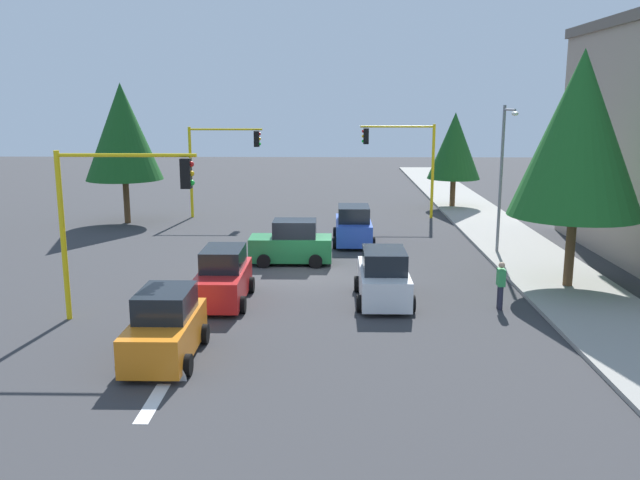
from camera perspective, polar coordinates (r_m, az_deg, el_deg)
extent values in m
plane|color=#353538|center=(28.19, -1.66, -2.96)|extent=(120.00, 120.00, 0.00)
cube|color=gray|center=(34.25, 16.60, -0.67)|extent=(80.00, 4.00, 0.15)
cube|color=silver|center=(17.13, -14.10, -13.35)|extent=(2.20, 0.36, 0.01)
cone|color=silver|center=(18.27, -13.03, -11.65)|extent=(0.01, 1.10, 1.10)
cylinder|color=yellow|center=(23.41, -21.12, 0.26)|extent=(0.18, 0.18, 5.64)
cylinder|color=yellow|center=(22.30, -16.23, 6.98)|extent=(0.12, 4.50, 0.12)
cube|color=black|center=(21.86, -11.38, 5.60)|extent=(0.36, 0.32, 0.96)
sphere|color=red|center=(21.80, -10.95, 6.39)|extent=(0.18, 0.18, 0.18)
sphere|color=yellow|center=(21.83, -10.92, 5.60)|extent=(0.18, 0.18, 0.18)
sphere|color=green|center=(21.86, -10.89, 4.82)|extent=(0.18, 0.18, 0.18)
cylinder|color=yellow|center=(41.90, 9.61, 5.78)|extent=(0.18, 0.18, 5.80)
cylinder|color=yellow|center=(41.44, 6.62, 9.61)|extent=(0.12, 4.50, 0.12)
cube|color=black|center=(41.33, 3.96, 8.85)|extent=(0.36, 0.32, 0.96)
sphere|color=red|center=(41.31, 3.71, 9.26)|extent=(0.18, 0.18, 0.18)
sphere|color=yellow|center=(41.32, 3.71, 8.85)|extent=(0.18, 0.18, 0.18)
sphere|color=green|center=(41.34, 3.70, 8.43)|extent=(0.18, 0.18, 0.18)
cylinder|color=yellow|center=(42.39, -10.98, 5.68)|extent=(0.18, 0.18, 5.62)
cylinder|color=yellow|center=(41.79, -8.07, 9.35)|extent=(0.12, 4.50, 0.12)
cube|color=black|center=(41.56, -5.44, 8.60)|extent=(0.36, 0.32, 0.96)
sphere|color=red|center=(41.52, -5.20, 9.01)|extent=(0.18, 0.18, 0.18)
sphere|color=yellow|center=(41.54, -5.19, 8.60)|extent=(0.18, 0.18, 0.18)
sphere|color=green|center=(41.56, -5.19, 8.19)|extent=(0.18, 0.18, 0.18)
cylinder|color=slate|center=(32.41, 15.19, 4.87)|extent=(0.14, 0.14, 7.00)
cylinder|color=slate|center=(31.33, 15.92, 10.66)|extent=(1.80, 0.10, 0.10)
ellipsoid|color=silver|center=(30.46, 16.33, 10.34)|extent=(0.56, 0.28, 0.20)
cylinder|color=brown|center=(27.42, 20.59, -0.82)|extent=(0.36, 0.36, 3.09)
cone|color=#1E6023|center=(26.86, 21.28, 8.46)|extent=(4.95, 4.95, 6.18)
cylinder|color=brown|center=(41.53, -16.21, 3.34)|extent=(0.36, 0.36, 2.81)
cone|color=#19511E|center=(41.17, -16.54, 8.88)|extent=(4.50, 4.50, 5.62)
cylinder|color=brown|center=(46.35, 11.27, 4.05)|extent=(0.36, 0.36, 2.22)
cone|color=#19511E|center=(46.05, 11.43, 7.91)|extent=(3.55, 3.55, 4.44)
cube|color=white|center=(24.41, 5.43, -3.67)|extent=(4.09, 1.71, 1.05)
cube|color=black|center=(23.99, 5.51, -1.72)|extent=(2.13, 1.50, 0.76)
cylinder|color=black|center=(25.69, 3.17, -3.76)|extent=(0.60, 0.20, 0.60)
cylinder|color=black|center=(25.82, 7.24, -3.75)|extent=(0.60, 0.20, 0.60)
cylinder|color=black|center=(23.26, 3.39, -5.43)|extent=(0.60, 0.20, 0.60)
cylinder|color=black|center=(23.40, 7.88, -5.42)|extent=(0.60, 0.20, 0.60)
cube|color=#1E7238|center=(30.00, -2.51, -0.70)|extent=(1.67, 3.67, 1.05)
cube|color=black|center=(29.81, -2.18, 0.99)|extent=(1.47, 1.91, 0.76)
cylinder|color=black|center=(29.32, -4.84, -1.81)|extent=(0.20, 0.60, 0.60)
cylinder|color=black|center=(31.05, -4.50, -1.04)|extent=(0.20, 0.60, 0.60)
cylinder|color=black|center=(29.17, -0.38, -1.84)|extent=(0.20, 0.60, 0.60)
cylinder|color=black|center=(30.91, -0.30, -1.06)|extent=(0.20, 0.60, 0.60)
cube|color=blue|center=(34.19, 2.87, 0.84)|extent=(4.07, 1.77, 1.05)
cube|color=black|center=(33.83, 2.90, 2.28)|extent=(2.12, 1.55, 0.76)
cylinder|color=black|center=(35.48, 1.28, 0.62)|extent=(0.60, 0.20, 0.60)
cylinder|color=black|center=(35.54, 4.32, 0.61)|extent=(0.60, 0.20, 0.60)
cylinder|color=black|center=(33.01, 1.29, -0.23)|extent=(0.60, 0.20, 0.60)
cylinder|color=black|center=(33.07, 4.56, -0.24)|extent=(0.60, 0.20, 0.60)
cube|color=red|center=(24.45, -8.28, -3.72)|extent=(4.08, 1.62, 1.05)
cube|color=black|center=(24.42, -8.27, -1.55)|extent=(2.12, 1.42, 0.76)
cylinder|color=black|center=(23.23, -6.63, -5.51)|extent=(0.60, 0.20, 0.60)
cylinder|color=black|center=(23.53, -10.85, -5.43)|extent=(0.60, 0.20, 0.60)
cylinder|color=black|center=(25.64, -5.88, -3.83)|extent=(0.60, 0.20, 0.60)
cylinder|color=black|center=(25.90, -9.70, -3.78)|extent=(0.60, 0.20, 0.60)
cube|color=orange|center=(19.52, -13.08, -7.94)|extent=(3.90, 1.63, 1.05)
cube|color=black|center=(19.42, -13.07, -5.24)|extent=(2.03, 1.44, 0.76)
cylinder|color=black|center=(18.36, -11.25, -10.45)|extent=(0.60, 0.20, 0.60)
cylinder|color=black|center=(18.81, -16.56, -10.18)|extent=(0.60, 0.20, 0.60)
cylinder|color=black|center=(20.57, -9.82, -7.92)|extent=(0.60, 0.20, 0.60)
cylinder|color=black|center=(20.97, -14.58, -7.75)|extent=(0.60, 0.20, 0.60)
cylinder|color=#262638|center=(24.22, 15.19, -4.82)|extent=(0.16, 0.16, 0.85)
cylinder|color=#262638|center=(24.41, 15.08, -4.69)|extent=(0.16, 0.16, 0.85)
cube|color=green|center=(24.12, 15.23, -3.10)|extent=(0.40, 0.24, 0.60)
sphere|color=tan|center=(24.02, 15.28, -2.09)|extent=(0.22, 0.22, 0.22)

